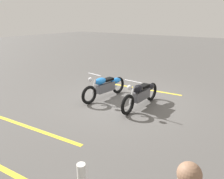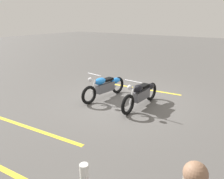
# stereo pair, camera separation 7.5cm
# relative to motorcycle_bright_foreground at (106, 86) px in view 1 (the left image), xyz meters

# --- Properties ---
(ground_plane) EXTENTS (60.00, 60.00, 0.00)m
(ground_plane) POSITION_rel_motorcycle_bright_foreground_xyz_m (-0.17, 0.75, -0.46)
(ground_plane) COLOR #514F4C
(motorcycle_bright_foreground) EXTENTS (2.23, 0.62, 1.04)m
(motorcycle_bright_foreground) POSITION_rel_motorcycle_bright_foreground_xyz_m (0.00, 0.00, 0.00)
(motorcycle_bright_foreground) COLOR black
(motorcycle_bright_foreground) RESTS_ON ground
(motorcycle_dark_foreground) EXTENTS (2.23, 0.62, 1.04)m
(motorcycle_dark_foreground) POSITION_rel_motorcycle_bright_foreground_xyz_m (-0.02, 1.50, 0.00)
(motorcycle_dark_foreground) COLOR black
(motorcycle_dark_foreground) RESTS_ON ground
(parking_stripe_near) EXTENTS (0.42, 3.20, 0.01)m
(parking_stripe_near) POSITION_rel_motorcycle_bright_foreground_xyz_m (-1.77, 0.71, -0.46)
(parking_stripe_near) COLOR yellow
(parking_stripe_near) RESTS_ON ground
(parking_stripe_mid) EXTENTS (0.42, 3.20, 0.01)m
(parking_stripe_mid) POSITION_rel_motorcycle_bright_foreground_xyz_m (3.09, -0.11, -0.46)
(parking_stripe_mid) COLOR yellow
(parking_stripe_mid) RESTS_ON ground
(parking_stripe_far) EXTENTS (0.42, 3.20, 0.01)m
(parking_stripe_far) POSITION_rel_motorcycle_bright_foreground_xyz_m (4.49, 0.73, -0.46)
(parking_stripe_far) COLOR yellow
(parking_stripe_far) RESTS_ON ground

